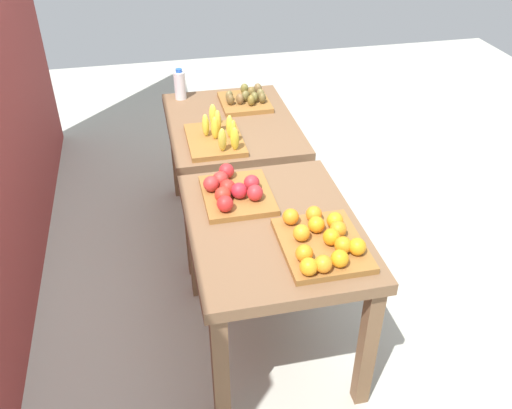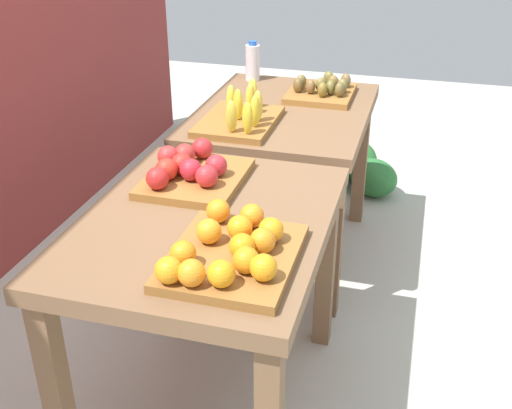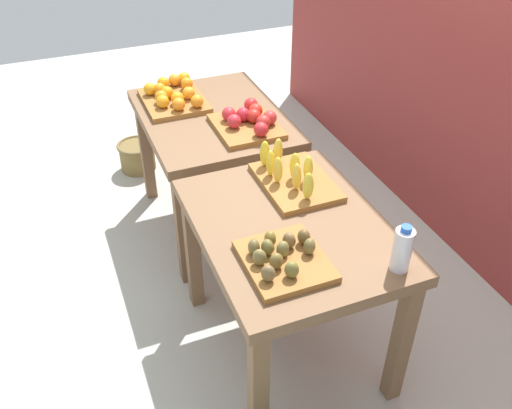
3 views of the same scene
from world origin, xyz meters
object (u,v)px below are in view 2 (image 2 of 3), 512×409
Objects in this scene: kiwi_bin at (322,90)px; water_bottle at (253,62)px; orange_bin at (231,251)px; banana_crate at (241,116)px; display_table_left at (206,249)px; apple_bin at (191,171)px; display_table_right at (283,132)px; watermelon_pile at (352,168)px.

water_bottle reaches higher than kiwi_bin.
banana_crate reaches higher than orange_bin.
water_bottle is (1.54, 0.27, 0.22)m from display_table_left.
orange_bin is 0.57m from apple_bin.
display_table_right is 2.59× the size of apple_bin.
orange_bin is 0.68× the size of watermelon_pile.
watermelon_pile is (0.48, -0.52, -0.77)m from water_bottle.
apple_bin reaches higher than kiwi_bin.
orange_bin reaches higher than watermelon_pile.
display_table_left is 2.59× the size of apple_bin.
display_table_left reaches higher than watermelon_pile.
apple_bin is at bearing 179.07° from banana_crate.
display_table_left is 0.33m from orange_bin.
watermelon_pile is (1.78, -0.39, -0.72)m from apple_bin.
display_table_right is at bearing 147.91° from kiwi_bin.
banana_crate is 1.22× the size of kiwi_bin.
orange_bin is 1.83m from water_bottle.
orange_bin is (-1.36, -0.16, 0.16)m from display_table_right.
kiwi_bin reaches higher than watermelon_pile.
kiwi_bin is at bearing 0.78° from orange_bin.
display_table_right is 1.09m from watermelon_pile.
apple_bin reaches higher than orange_bin.
apple_bin is (-0.88, 0.14, 0.16)m from display_table_right.
banana_crate reaches higher than kiwi_bin.
water_bottle reaches higher than apple_bin.
display_table_left is 2.36× the size of banana_crate.
water_bottle is at bearing 33.19° from display_table_right.
watermelon_pile is at bearing -9.04° from kiwi_bin.
banana_crate is (-0.27, 0.13, 0.17)m from display_table_right.
display_table_left and display_table_right have the same top height.
banana_crate is (0.60, -0.01, 0.00)m from apple_bin.
display_table_right is 0.55m from water_bottle.
watermelon_pile is at bearing -47.45° from water_bottle.
watermelon_pile is (0.67, -0.11, -0.71)m from kiwi_bin.
display_table_left is at bearing -171.22° from banana_crate.
display_table_left is at bearing -149.94° from apple_bin.
banana_crate is 0.66× the size of watermelon_pile.
water_bottle is at bearing 10.12° from display_table_left.
kiwi_bin is 0.98m from watermelon_pile.
water_bottle is 1.05m from watermelon_pile.
orange_bin is at bearing -145.21° from display_table_left.
display_table_right is at bearing 6.90° from orange_bin.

